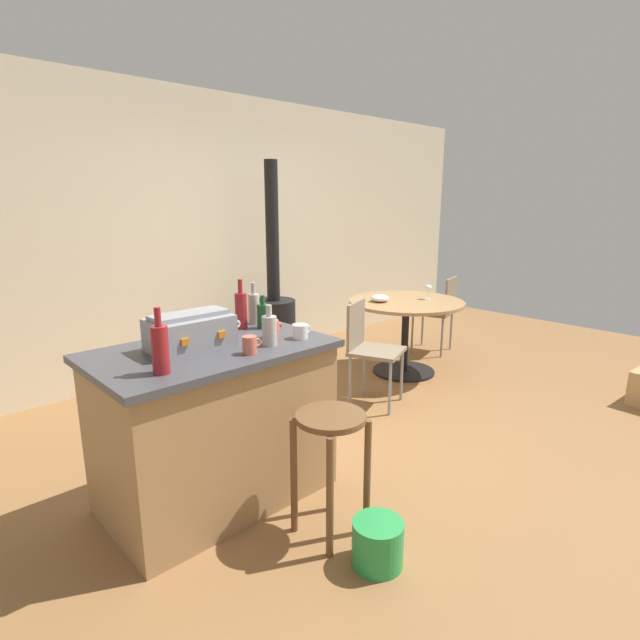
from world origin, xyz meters
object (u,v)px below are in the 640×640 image
wood_stove (274,317)px  bottle_2 (254,308)px  kitchen_island (215,423)px  folding_chair_far (439,308)px  serving_bowl (380,298)px  plastic_bucket (378,543)px  toolbox (190,332)px  cup_3 (300,331)px  wooden_stool (331,446)px  bottle_4 (160,348)px  wine_glass (428,288)px  dining_table (406,317)px  bottle_1 (269,330)px  bottle_0 (241,309)px  cup_2 (250,345)px  bottle_3 (263,315)px  cup_0 (230,326)px  cup_1 (272,329)px  folding_chair_near (369,345)px

wood_stove → bottle_2: 1.92m
kitchen_island → folding_chair_far: 3.41m
serving_bowl → kitchen_island: bearing=-162.3°
bottle_2 → plastic_bucket: (-0.23, -1.27, -0.90)m
toolbox → bottle_2: 0.62m
bottle_2 → cup_3: bottle_2 is taller
bottle_2 → wooden_stool: bearing=-103.7°
bottle_4 → cup_3: 0.86m
bottle_4 → wine_glass: bearing=12.7°
bottle_4 → plastic_bucket: size_ratio=1.28×
dining_table → bottle_2: bearing=-171.2°
kitchen_island → folding_chair_far: bearing=12.7°
folding_chair_far → toolbox: size_ratio=2.02×
plastic_bucket → bottle_4: bearing=129.0°
bottle_1 → bottle_0: bearing=76.5°
dining_table → bottle_2: size_ratio=4.15×
wine_glass → plastic_bucket: (-2.46, -1.48, -0.73)m
wood_stove → plastic_bucket: (-1.47, -2.65, -0.39)m
bottle_2 → cup_2: (-0.39, -0.51, -0.06)m
bottle_3 → cup_0: 0.23m
toolbox → plastic_bucket: size_ratio=1.74×
kitchen_island → dining_table: (2.50, 0.58, 0.11)m
cup_1 → plastic_bucket: cup_1 is taller
bottle_4 → cup_1: 0.75m
bottle_4 → bottle_1: bearing=2.2°
toolbox → wine_glass: bearing=8.9°
bottle_3 → plastic_bucket: bottle_3 is taller
folding_chair_near → cup_3: 1.37m
wooden_stool → bottle_0: 1.05m
bottle_0 → kitchen_island: bearing=-147.3°
bottle_4 → folding_chair_far: bearing=14.5°
wooden_stool → folding_chair_near: (1.41, 0.99, 0.02)m
folding_chair_near → kitchen_island: bearing=-169.1°
bottle_4 → cup_0: bottle_4 is taller
bottle_3 → plastic_bucket: (-0.21, -1.13, -0.87)m
wooden_stool → folding_chair_far: 3.39m
bottle_2 → cup_3: size_ratio=2.14×
kitchen_island → bottle_2: (0.48, 0.27, 0.55)m
cup_2 → cup_3: cup_2 is taller
dining_table → wood_stove: (-0.79, 1.07, -0.06)m
kitchen_island → wooden_stool: 0.72m
wood_stove → serving_bowl: wood_stove is taller
cup_0 → cup_2: cup_0 is taller
bottle_2 → cup_1: bottle_2 is taller
bottle_3 → folding_chair_near: bearing=8.5°
folding_chair_far → bottle_2: (-2.85, -0.48, 0.50)m
dining_table → folding_chair_far: (0.83, 0.17, -0.06)m
folding_chair_near → cup_2: 1.73m
plastic_bucket → bottle_1: bearing=89.5°
bottle_3 → wine_glass: (2.26, 0.35, -0.15)m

